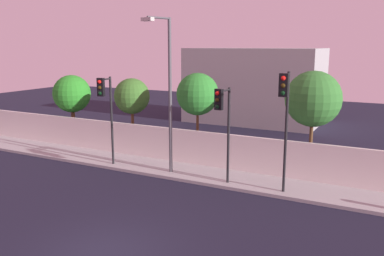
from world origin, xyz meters
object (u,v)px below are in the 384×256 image
Objects in this scene: traffic_light_left at (223,115)px; roadside_tree_leftmost at (72,94)px; roadside_tree_rightmost at (313,99)px; roadside_tree_midleft at (132,96)px; roadside_tree_midright at (198,94)px; traffic_light_right at (106,102)px; street_lamp_curbside at (167,85)px; traffic_light_center at (285,108)px.

traffic_light_left is 12.39m from roadside_tree_leftmost.
roadside_tree_rightmost is (15.07, -0.00, 0.59)m from roadside_tree_leftmost.
roadside_tree_leftmost is 1.01× the size of roadside_tree_midleft.
roadside_tree_leftmost is at bearing 180.00° from roadside_tree_midright.
roadside_tree_rightmost is at bearing 47.02° from traffic_light_left.
roadside_tree_leftmost is 15.09m from roadside_tree_rightmost.
traffic_light_right is at bearing -135.22° from roadside_tree_midright.
traffic_light_right is 10.14m from roadside_tree_rightmost.
roadside_tree_rightmost is at bearing 0.00° from roadside_tree_midright.
traffic_light_right is at bearing -179.57° from traffic_light_left.
traffic_light_left is 0.98× the size of roadside_tree_leftmost.
roadside_tree_midleft is (-4.17, 2.91, -1.09)m from street_lamp_curbside.
traffic_light_right reaches higher than roadside_tree_midleft.
roadside_tree_rightmost reaches higher than traffic_light_left.
roadside_tree_midright is at bearing 180.00° from roadside_tree_rightmost.
roadside_tree_midleft is 0.91× the size of roadside_tree_midright.
traffic_light_left is at bearing 176.47° from traffic_light_center.
traffic_light_left is 0.89× the size of roadside_tree_midright.
traffic_light_center is at bearing -19.58° from roadside_tree_midleft.
traffic_light_right is at bearing -171.11° from street_lamp_curbside.
roadside_tree_rightmost is at bearing 0.00° from roadside_tree_midleft.
traffic_light_center is at bearing -3.53° from traffic_light_left.
roadside_tree_midright is (8.99, -0.00, 0.48)m from roadside_tree_leftmost.
traffic_light_right reaches higher than roadside_tree_leftmost.
roadside_tree_midleft is 4.33m from roadside_tree_midright.
traffic_light_left reaches higher than roadside_tree_leftmost.
roadside_tree_rightmost is at bearing 19.77° from traffic_light_right.
traffic_light_left is at bearing -132.98° from roadside_tree_rightmost.
traffic_light_right is (-6.39, -0.05, 0.17)m from traffic_light_left.
roadside_tree_leftmost is 0.86× the size of roadside_tree_rightmost.
roadside_tree_leftmost is 0.92× the size of roadside_tree_midright.
traffic_light_left reaches higher than roadside_tree_midleft.
traffic_light_right is (-9.12, 0.12, -0.37)m from traffic_light_center.
traffic_light_right is at bearing -160.23° from roadside_tree_rightmost.
street_lamp_curbside is at bearing 173.73° from traffic_light_center.
traffic_light_right reaches higher than traffic_light_left.
roadside_tree_midright is (0.15, 2.91, -0.73)m from street_lamp_curbside.
roadside_tree_midright is 6.09m from roadside_tree_rightmost.
roadside_tree_midright is (4.32, 0.00, 0.36)m from roadside_tree_midleft.
roadside_tree_midleft is (-7.25, 3.38, 0.03)m from traffic_light_left.
roadside_tree_midleft is 0.86× the size of roadside_tree_rightmost.
traffic_light_left is at bearing -8.67° from street_lamp_curbside.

